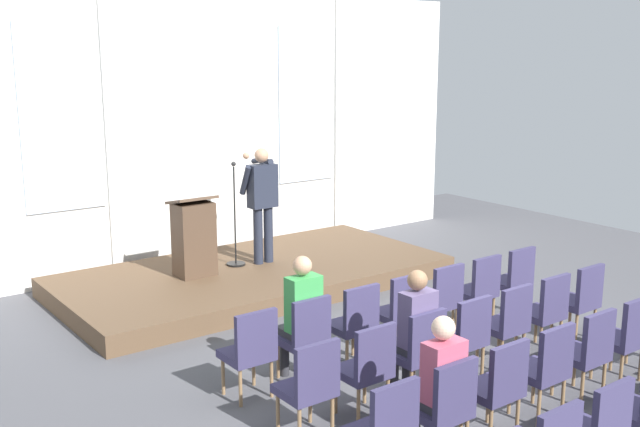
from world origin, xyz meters
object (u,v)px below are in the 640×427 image
object	(u,v)px
chair_r1_c4	(507,320)
chair_r2_c4	(587,349)
chair_r0_c3	(400,308)
chair_r1_c5	(546,308)
chair_r2_c2	(498,383)
chair_r0_c6	(514,277)
audience_r1_c2	(414,327)
chair_r2_c3	(545,365)
chair_r0_c1	(305,333)
lectern	(194,237)
chair_r1_c2	(419,348)
chair_r0_c2	(355,320)
audience_r2_c1	(438,380)
speaker	(262,197)
chair_r1_c0	(310,383)
audience_r0_c1	(301,312)
chair_r1_c3	(465,334)
chair_r2_c5	(626,334)
chair_r1_c6	(581,297)
chair_r2_c0	(385,427)
mic_stand	(235,243)
chair_r0_c4	(441,297)
chair_r1_c1	(367,365)
chair_r0_c0	(251,348)
chair_r2_c1	(445,404)

from	to	relation	value
chair_r1_c4	chair_r2_c4	world-z (taller)	same
chair_r0_c3	chair_r2_c4	size ratio (longest dim) A/B	1.00
chair_r1_c5	chair_r2_c2	bearing A→B (deg)	-153.37
chair_r0_c6	audience_r1_c2	bearing A→B (deg)	-160.94
chair_r2_c3	chair_r2_c4	xyz separation A→B (m)	(0.66, 0.00, 0.00)
chair_r0_c3	chair_r1_c5	size ratio (longest dim) A/B	1.00
chair_r0_c1	chair_r2_c2	size ratio (longest dim) A/B	1.00
lectern	chair_r1_c2	distance (m)	4.34
chair_r0_c2	audience_r2_c1	world-z (taller)	audience_r2_c1
chair_r1_c2	chair_r0_c1	bearing A→B (deg)	123.62
speaker	lectern	size ratio (longest dim) A/B	1.49
chair_r1_c0	chair_r2_c4	bearing A→B (deg)	-20.61
chair_r0_c2	audience_r0_c1	bearing A→B (deg)	173.16
speaker	chair_r1_c3	size ratio (longest dim) A/B	1.84
chair_r2_c2	chair_r1_c2	bearing A→B (deg)	90.00
audience_r0_c1	chair_r1_c4	size ratio (longest dim) A/B	1.44
chair_r2_c5	chair_r0_c3	bearing A→B (deg)	123.62
chair_r1_c3	speaker	bearing A→B (deg)	86.62
chair_r1_c6	chair_r0_c3	bearing A→B (deg)	153.37
chair_r0_c3	chair_r1_c3	world-z (taller)	same
audience_r0_c1	chair_r1_c4	xyz separation A→B (m)	(1.99, -1.08, -0.22)
chair_r1_c5	chair_r2_c0	distance (m)	3.46
mic_stand	chair_r0_c4	world-z (taller)	mic_stand
chair_r0_c4	chair_r1_c1	size ratio (longest dim) A/B	1.00
chair_r1_c3	chair_r0_c1	bearing A→B (deg)	143.06
speaker	chair_r2_c2	size ratio (longest dim) A/B	1.84
chair_r0_c4	chair_r1_c3	xyz separation A→B (m)	(-0.66, -1.00, 0.00)
audience_r0_c1	chair_r0_c2	size ratio (longest dim) A/B	1.44
chair_r2_c4	chair_r2_c0	bearing A→B (deg)	180.00
chair_r0_c0	chair_r1_c1	distance (m)	1.20
mic_stand	chair_r0_c0	world-z (taller)	mic_stand
chair_r0_c0	chair_r2_c3	distance (m)	2.82
chair_r1_c4	chair_r2_c1	xyz separation A→B (m)	(-1.99, -1.00, 0.00)
lectern	audience_r0_c1	distance (m)	3.28
audience_r1_c2	chair_r2_c1	bearing A→B (deg)	-121.59
chair_r1_c2	chair_r2_c2	distance (m)	1.00
chair_r0_c3	chair_r2_c2	size ratio (longest dim) A/B	1.00
chair_r0_c3	chair_r1_c2	distance (m)	1.20
chair_r1_c2	chair_r2_c3	bearing A→B (deg)	-56.38
chair_r1_c4	chair_r1_c3	bearing A→B (deg)	180.00
chair_r0_c6	chair_r1_c1	bearing A→B (deg)	-163.26
chair_r1_c3	chair_r2_c3	distance (m)	1.00
chair_r0_c6	chair_r2_c3	xyz separation A→B (m)	(-1.99, -2.00, 0.00)
chair_r0_c6	chair_r1_c2	distance (m)	2.83
audience_r0_c1	chair_r2_c4	xyz separation A→B (m)	(1.99, -2.07, -0.22)
chair_r1_c6	audience_r2_c1	world-z (taller)	audience_r2_c1
chair_r2_c0	chair_r2_c3	world-z (taller)	same
chair_r1_c5	chair_r2_c4	distance (m)	1.20
chair_r0_c1	audience_r0_c1	bearing A→B (deg)	90.00
chair_r2_c1	chair_r0_c1	bearing A→B (deg)	90.00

